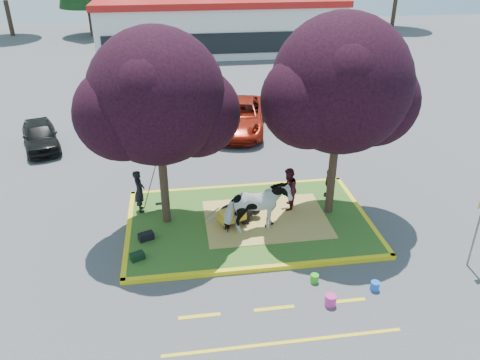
{
  "coord_description": "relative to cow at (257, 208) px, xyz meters",
  "views": [
    {
      "loc": [
        -2.28,
        -13.48,
        8.83
      ],
      "look_at": [
        -0.24,
        0.5,
        1.48
      ],
      "focal_mm": 35.0,
      "sensor_mm": 36.0,
      "label": 1
    }
  ],
  "objects": [
    {
      "name": "car_red",
      "position": [
        0.81,
        9.59,
        -0.28
      ],
      "size": [
        3.67,
        5.94,
        1.54
      ],
      "primitive_type": "imported",
      "rotation": [
        0.0,
        0.0,
        -0.22
      ],
      "color": "maroon",
      "rests_on": "ground"
    },
    {
      "name": "tree_purple_right",
      "position": [
        2.79,
        0.89,
        3.52
      ],
      "size": [
        5.3,
        4.4,
        6.82
      ],
      "color": "black",
      "rests_on": "median_island"
    },
    {
      "name": "visitor_b",
      "position": [
        3.08,
        2.02,
        -0.35
      ],
      "size": [
        0.49,
        0.69,
        1.09
      ],
      "primitive_type": "imported",
      "rotation": [
        0.0,
        0.0,
        -1.98
      ],
      "color": "black",
      "rests_on": "median_island"
    },
    {
      "name": "fire_lane_stripe_a",
      "position": [
        -2.13,
        -3.49,
        -1.04
      ],
      "size": [
        1.1,
        0.12,
        0.01
      ],
      "primitive_type": "cube",
      "color": "yellow",
      "rests_on": "ground"
    },
    {
      "name": "fire_lane_stripe_c",
      "position": [
        1.87,
        -3.49,
        -1.04
      ],
      "size": [
        1.1,
        0.12,
        0.01
      ],
      "primitive_type": "cube",
      "color": "yellow",
      "rests_on": "ground"
    },
    {
      "name": "gear_bag_green",
      "position": [
        -3.83,
        -0.98,
        -0.78
      ],
      "size": [
        0.48,
        0.41,
        0.22
      ],
      "primitive_type": "cube",
      "rotation": [
        0.0,
        0.0,
        0.42
      ],
      "color": "black",
      "rests_on": "median_island"
    },
    {
      "name": "retail_building",
      "position": [
        1.87,
        28.69,
        1.21
      ],
      "size": [
        20.4,
        8.4,
        4.4
      ],
      "color": "silver",
      "rests_on": "ground"
    },
    {
      "name": "curb_near",
      "position": [
        -0.13,
        -1.87,
        -0.97
      ],
      "size": [
        8.3,
        0.16,
        0.15
      ],
      "primitive_type": "cube",
      "color": "yellow",
      "rests_on": "ground"
    },
    {
      "name": "car_black",
      "position": [
        -8.71,
        8.64,
        -0.41
      ],
      "size": [
        2.54,
        3.99,
        1.26
      ],
      "primitive_type": "imported",
      "rotation": [
        0.0,
        0.0,
        0.3
      ],
      "color": "black",
      "rests_on": "ground"
    },
    {
      "name": "car_white",
      "position": [
        3.79,
        9.75,
        -0.4
      ],
      "size": [
        2.99,
        4.76,
        1.29
      ],
      "primitive_type": "imported",
      "rotation": [
        0.0,
        0.0,
        3.43
      ],
      "color": "silver",
      "rests_on": "ground"
    },
    {
      "name": "curb_far",
      "position": [
        -0.13,
        3.29,
        -0.97
      ],
      "size": [
        8.3,
        0.16,
        0.15
      ],
      "primitive_type": "cube",
      "color": "yellow",
      "rests_on": "ground"
    },
    {
      "name": "gear_bag_dark",
      "position": [
        -3.6,
        0.04,
        -0.77
      ],
      "size": [
        0.54,
        0.42,
        0.24
      ],
      "primitive_type": "cube",
      "rotation": [
        0.0,
        0.0,
        0.37
      ],
      "color": "black",
      "rests_on": "median_island"
    },
    {
      "name": "calf",
      "position": [
        -0.51,
        0.91,
        -0.62
      ],
      "size": [
        1.29,
        0.76,
        0.55
      ],
      "primitive_type": "ellipsoid",
      "rotation": [
        0.0,
        0.0,
        0.03
      ],
      "color": "black",
      "rests_on": "median_island"
    },
    {
      "name": "bucket_pink",
      "position": [
        1.39,
        -3.59,
        -0.88
      ],
      "size": [
        0.34,
        0.34,
        0.33
      ],
      "primitive_type": "cylinder",
      "rotation": [
        0.0,
        0.0,
        -0.14
      ],
      "color": "#D42F8B",
      "rests_on": "ground"
    },
    {
      "name": "bucket_green",
      "position": [
        1.24,
        -2.6,
        -0.92
      ],
      "size": [
        0.24,
        0.24,
        0.26
      ],
      "primitive_type": "cylinder",
      "rotation": [
        0.0,
        0.0,
        0.02
      ],
      "color": "green",
      "rests_on": "ground"
    },
    {
      "name": "car_silver",
      "position": [
        -3.42,
        9.51,
        -0.33
      ],
      "size": [
        3.09,
        4.57,
        1.43
      ],
      "primitive_type": "imported",
      "rotation": [
        0.0,
        0.0,
        3.55
      ],
      "color": "#9EA0A6",
      "rests_on": "ground"
    },
    {
      "name": "tree_purple_left",
      "position": [
        -2.91,
        1.09,
        3.31
      ],
      "size": [
        5.06,
        4.2,
        6.51
      ],
      "color": "black",
      "rests_on": "median_island"
    },
    {
      "name": "bucket_blue",
      "position": [
        2.82,
        -3.17,
        -0.91
      ],
      "size": [
        0.33,
        0.33,
        0.27
      ],
      "primitive_type": "cylinder",
      "rotation": [
        0.0,
        0.0,
        0.35
      ],
      "color": "blue",
      "rests_on": "ground"
    },
    {
      "name": "curb_right",
      "position": [
        3.95,
        0.71,
        -0.97
      ],
      "size": [
        0.16,
        5.3,
        0.15
      ],
      "primitive_type": "cube",
      "color": "yellow",
      "rests_on": "ground"
    },
    {
      "name": "median_island",
      "position": [
        -0.13,
        0.71,
        -0.97
      ],
      "size": [
        8.0,
        5.0,
        0.15
      ],
      "primitive_type": "cube",
      "color": "#2B5319",
      "rests_on": "ground"
    },
    {
      "name": "curb_left",
      "position": [
        -4.21,
        0.71,
        -0.97
      ],
      "size": [
        0.16,
        5.3,
        0.15
      ],
      "primitive_type": "cube",
      "color": "yellow",
      "rests_on": "ground"
    },
    {
      "name": "straw_bedding",
      "position": [
        0.47,
        0.71,
        -0.89
      ],
      "size": [
        4.2,
        3.0,
        0.01
      ],
      "primitive_type": "cube",
      "color": "tan",
      "rests_on": "median_island"
    },
    {
      "name": "wheelbarrow",
      "position": [
        -0.75,
        0.47,
        -0.49
      ],
      "size": [
        1.54,
        0.81,
        0.58
      ],
      "rotation": [
        0.0,
        0.0,
        0.41
      ],
      "color": "black",
      "rests_on": "median_island"
    },
    {
      "name": "cow",
      "position": [
        0.0,
        0.0,
        0.0
      ],
      "size": [
        2.25,
        1.3,
        1.79
      ],
      "primitive_type": "imported",
      "rotation": [
        0.0,
        0.0,
        1.73
      ],
      "color": "white",
      "rests_on": "median_island"
    },
    {
      "name": "fire_lane_long",
      "position": [
        -0.13,
        -4.69,
        -1.04
      ],
      "size": [
        6.0,
        0.1,
        0.01
      ],
      "primitive_type": "cube",
      "color": "yellow",
      "rests_on": "ground"
    },
    {
      "name": "visitor_a",
      "position": [
        1.36,
        1.29,
        -0.11
      ],
      "size": [
        0.83,
        0.93,
        1.58
      ],
      "primitive_type": "imported",
      "rotation": [
        0.0,
        0.0,
        -1.93
      ],
      "color": "#40121B",
      "rests_on": "median_island"
    },
    {
      "name": "sign_post",
      "position": [
        6.05,
        -2.51,
        0.65
      ],
      "size": [
        0.38,
        0.12,
        2.72
      ],
      "rotation": [
        0.0,
        0.0,
        0.25
      ],
      "color": "slate",
      "rests_on": "ground"
    },
    {
      "name": "fire_lane_stripe_b",
      "position": [
        -0.13,
        -3.49,
        -1.04
      ],
      "size": [
        1.1,
        0.12,
        0.01
      ],
      "primitive_type": "cube",
      "color": "yellow",
      "rests_on": "ground"
    },
    {
      "name": "handler",
      "position": [
        -3.83,
        1.93,
        -0.11
      ],
      "size": [
        0.42,
        0.6,
        1.56
      ],
      "primitive_type": "imported",
      "rotation": [
        0.0,
        0.0,
        1.65
      ],
      "color": "black",
      "rests_on": "median_island"
    },
    {
      "name": "ground",
      "position": [
        -0.13,
        0.71,
        -1.05
      ],
      "size": [
        90.0,
        90.0,
        0.0
      ],
      "primitive_type": "plane",
      "color": "#424244",
      "rests_on": "ground"
    },
    {
      "name": "car_grey",
      "position": [
        5.78,
        9.15,
        -0.44
      ],
      "size": [
        1.64,
        3.78,
        1.21
      ],
      "primitive_type": "imported",
      "rotation": [
        0.0,
        0.0,
        0.1
      ],
      "color": "slate",
      "rests_on": "ground"
    }
  ]
}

